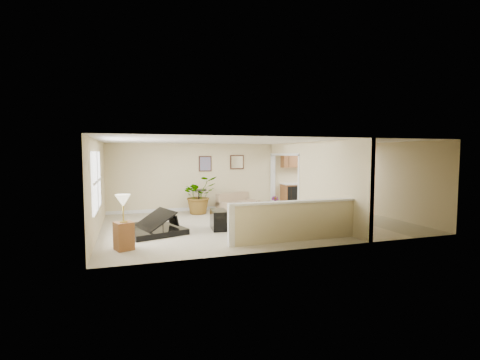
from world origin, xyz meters
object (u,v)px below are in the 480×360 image
object	(u,v)px
piano_bench	(219,220)
lamp_stand	(124,226)
piano	(152,212)
palm_plant	(199,195)
small_plant	(275,205)
accent_table	(199,198)
loveseat	(238,202)

from	to	relation	value
piano_bench	lamp_stand	world-z (taller)	lamp_stand
piano	palm_plant	world-z (taller)	piano
piano	small_plant	distance (m)	5.13
piano_bench	palm_plant	size ratio (longest dim) A/B	0.57
small_plant	lamp_stand	world-z (taller)	lamp_stand
piano_bench	small_plant	xyz separation A→B (m)	(2.76, 2.40, -0.04)
palm_plant	small_plant	xyz separation A→B (m)	(2.79, -0.29, -0.43)
palm_plant	small_plant	world-z (taller)	palm_plant
palm_plant	accent_table	bearing A→B (deg)	80.27
piano	accent_table	xyz separation A→B (m)	(1.83, 2.85, -0.04)
piano	lamp_stand	bearing A→B (deg)	-134.18
loveseat	accent_table	distance (m)	1.49
small_plant	lamp_stand	distance (m)	6.51
piano	loveseat	bearing A→B (deg)	21.79
piano	loveseat	world-z (taller)	piano
piano	palm_plant	size ratio (longest dim) A/B	1.39
small_plant	accent_table	bearing A→B (deg)	168.29
piano	accent_table	distance (m)	3.39
accent_table	lamp_stand	xyz separation A→B (m)	(-2.55, -4.35, -0.01)
loveseat	small_plant	distance (m)	1.38
small_plant	lamp_stand	bearing A→B (deg)	-144.44
small_plant	loveseat	bearing A→B (deg)	157.60
loveseat	small_plant	size ratio (longest dim) A/B	3.36
piano	lamp_stand	distance (m)	1.66
accent_table	lamp_stand	size ratio (longest dim) A/B	0.67
lamp_stand	loveseat	bearing A→B (deg)	46.95
lamp_stand	piano_bench	bearing A→B (deg)	28.65
loveseat	accent_table	size ratio (longest dim) A/B	2.22
accent_table	small_plant	bearing A→B (deg)	-11.71
piano_bench	small_plant	bearing A→B (deg)	41.01
loveseat	accent_table	bearing A→B (deg)	153.58
palm_plant	lamp_stand	bearing A→B (deg)	-121.58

